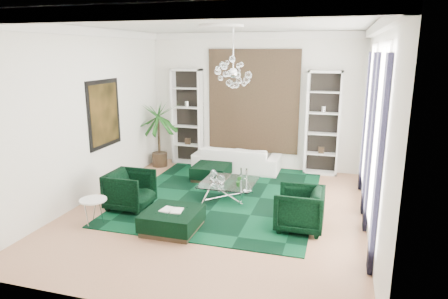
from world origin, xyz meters
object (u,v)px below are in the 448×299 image
(sofa, at_px, (237,159))
(palm, at_px, (158,126))
(armchair_left, at_px, (130,190))
(armchair_right, at_px, (299,209))
(side_table, at_px, (94,212))
(ottoman_side, at_px, (211,172))
(ottoman_front, at_px, (172,220))
(coffee_table, at_px, (229,190))

(sofa, height_order, palm, palm)
(armchair_left, height_order, armchair_right, same)
(sofa, distance_m, side_table, 4.59)
(ottoman_side, bearing_deg, armchair_right, -43.34)
(side_table, bearing_deg, palm, 97.27)
(ottoman_front, relative_size, palm, 0.42)
(sofa, xyz_separation_m, armchair_right, (2.08, -3.35, 0.06))
(sofa, height_order, coffee_table, sofa)
(ottoman_side, xyz_separation_m, side_table, (-1.33, -3.27, 0.05))
(side_table, relative_size, palm, 0.22)
(ottoman_front, height_order, palm, palm)
(coffee_table, distance_m, side_table, 2.97)
(armchair_right, xyz_separation_m, coffee_table, (-1.71, 1.16, -0.20))
(side_table, bearing_deg, armchair_left, 74.03)
(armchair_left, bearing_deg, ottoman_side, -24.60)
(side_table, distance_m, palm, 4.22)
(palm, bearing_deg, sofa, 3.89)
(side_table, bearing_deg, ottoman_side, 67.78)
(armchair_left, relative_size, ottoman_side, 0.99)
(sofa, bearing_deg, armchair_left, 65.46)
(coffee_table, relative_size, ottoman_side, 1.33)
(sofa, distance_m, palm, 2.45)
(ottoman_front, bearing_deg, armchair_right, 17.83)
(side_table, height_order, palm, palm)
(sofa, xyz_separation_m, side_table, (-1.77, -4.24, -0.10))
(sofa, distance_m, ottoman_side, 1.07)
(palm, bearing_deg, armchair_right, -36.10)
(coffee_table, bearing_deg, ottoman_side, 123.77)
(armchair_right, bearing_deg, armchair_left, -90.77)
(ottoman_side, xyz_separation_m, ottoman_front, (0.24, -3.11, 0.00))
(armchair_left, height_order, coffee_table, armchair_left)
(ottoman_front, bearing_deg, side_table, -174.30)
(side_table, bearing_deg, coffee_table, 43.66)
(ottoman_side, relative_size, palm, 0.38)
(coffee_table, distance_m, ottoman_side, 1.46)
(sofa, relative_size, ottoman_side, 2.66)
(sofa, bearing_deg, armchair_right, 121.86)
(ottoman_side, bearing_deg, coffee_table, -56.23)
(palm, bearing_deg, side_table, -82.73)
(armchair_left, height_order, palm, palm)
(armchair_right, bearing_deg, side_table, -77.00)
(armchair_left, xyz_separation_m, armchair_right, (3.58, -0.05, 0.00))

